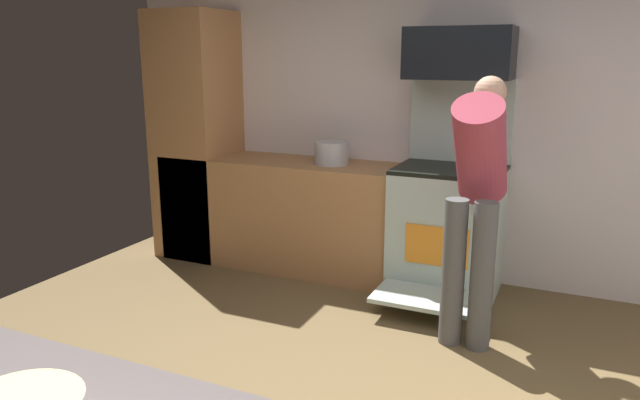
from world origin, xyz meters
TOP-DOWN VIEW (x-y plane):
  - wall_back at (0.00, 2.34)m, footprint 5.20×0.12m
  - lower_cabinet_run at (-0.90, 1.98)m, footprint 2.40×0.60m
  - cabinet_column at (-1.90, 1.98)m, footprint 0.60×0.60m
  - oven_range at (0.32, 1.97)m, footprint 0.76×1.05m
  - microwave at (0.32, 2.06)m, footprint 0.74×0.38m
  - person_cook at (0.63, 1.28)m, footprint 0.31×0.63m
  - stock_pot at (-0.62, 1.98)m, footprint 0.27×0.27m

SIDE VIEW (x-z plane):
  - lower_cabinet_run at x=-0.90m, z-range 0.00..0.90m
  - oven_range at x=0.32m, z-range -0.27..1.30m
  - person_cook at x=0.63m, z-range 0.15..1.76m
  - stock_pot at x=-0.62m, z-range 0.90..1.08m
  - cabinet_column at x=-1.90m, z-range 0.00..2.10m
  - wall_back at x=0.00m, z-range 0.00..2.60m
  - microwave at x=0.32m, z-range 1.57..1.93m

